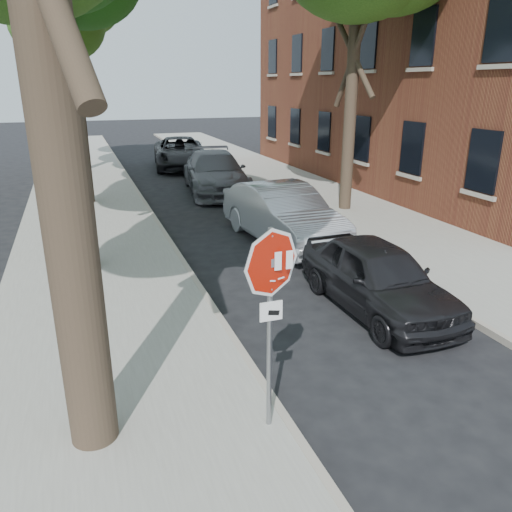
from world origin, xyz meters
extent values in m
plane|color=black|center=(0.00, 0.00, 0.00)|extent=(120.00, 120.00, 0.00)
cube|color=gray|center=(-2.50, 12.00, 0.06)|extent=(4.00, 55.00, 0.12)
cube|color=gray|center=(6.00, 12.00, 0.06)|extent=(4.00, 55.00, 0.12)
cube|color=#9E9384|center=(-0.45, 12.00, 0.07)|extent=(0.12, 55.00, 0.13)
cube|color=#9E9384|center=(3.95, 12.00, 0.07)|extent=(0.12, 55.00, 0.13)
cube|color=brown|center=(14.00, 14.00, 7.50)|extent=(12.00, 20.00, 15.00)
cylinder|color=gray|center=(-0.70, 0.00, 1.42)|extent=(0.06, 0.06, 2.60)
cube|color=#99999E|center=(-0.70, -0.03, 2.32)|extent=(0.05, 0.06, 0.10)
cylinder|color=#99999E|center=(-0.70, -0.03, 2.32)|extent=(0.76, 0.32, 0.82)
cylinder|color=white|center=(-0.70, -0.05, 2.32)|extent=(0.76, 0.32, 0.82)
cylinder|color=#B81607|center=(-0.70, -0.05, 2.32)|extent=(0.68, 0.29, 0.74)
cube|color=white|center=(-0.91, -0.06, 2.34)|extent=(0.08, 0.00, 0.22)
cube|color=white|center=(-0.77, -0.06, 2.34)|extent=(0.08, 0.00, 0.22)
cube|color=white|center=(-0.63, -0.06, 2.34)|extent=(0.08, 0.00, 0.22)
cube|color=white|center=(-0.49, -0.06, 2.34)|extent=(0.08, 0.00, 0.22)
cube|color=silver|center=(-0.81, -0.07, 2.13)|extent=(0.08, 0.00, 0.03)
cube|color=silver|center=(-0.70, -0.07, 2.11)|extent=(0.08, 0.00, 0.03)
cube|color=silver|center=(-0.59, -0.07, 2.13)|extent=(0.08, 0.00, 0.03)
cube|color=white|center=(-0.70, -0.04, 1.72)|extent=(0.28, 0.02, 0.24)
cube|color=black|center=(-0.67, -0.05, 1.70)|extent=(0.15, 0.00, 0.08)
cylinder|color=black|center=(-2.80, 0.50, 4.87)|extent=(0.56, 0.56, 9.50)
cylinder|color=black|center=(-2.60, 7.00, 4.87)|extent=(0.44, 0.44, 9.50)
cylinder|color=black|center=(-2.40, 14.00, 5.12)|extent=(0.48, 0.48, 10.00)
cylinder|color=black|center=(-2.70, 21.00, 4.62)|extent=(0.40, 0.40, 9.00)
ellipsoid|color=#245012|center=(-2.70, 21.00, 7.14)|extent=(4.16, 4.16, 3.33)
ellipsoid|color=#245012|center=(-3.46, 21.76, 6.76)|extent=(3.78, 3.78, 3.02)
cylinder|color=black|center=(6.00, 10.00, 4.62)|extent=(0.40, 0.40, 9.00)
imported|color=black|center=(2.60, 2.72, 0.69)|extent=(1.67, 4.07, 1.38)
imported|color=#A9ABB1|center=(2.60, 7.48, 0.80)|extent=(2.14, 5.01, 1.60)
imported|color=#505055|center=(2.60, 14.58, 0.81)|extent=(2.94, 5.84, 1.63)
imported|color=black|center=(2.55, 21.26, 0.79)|extent=(3.35, 6.00, 1.59)
camera|label=1|loc=(-2.65, -4.96, 4.24)|focal=35.00mm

